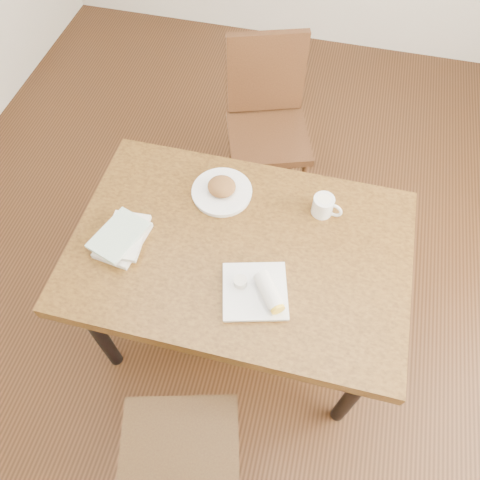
% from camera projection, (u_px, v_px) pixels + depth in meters
% --- Properties ---
extents(ground, '(4.00, 5.00, 0.01)m').
position_uv_depth(ground, '(240.00, 324.00, 2.43)').
color(ground, '#472814').
rests_on(ground, ground).
extents(room_walls, '(4.02, 5.02, 2.80)m').
position_uv_depth(room_walls, '(240.00, 40.00, 1.05)').
color(room_walls, silver).
rests_on(room_walls, ground).
extents(table, '(1.30, 0.86, 0.75)m').
position_uv_depth(table, '(240.00, 257.00, 1.86)').
color(table, brown).
rests_on(table, ground).
extents(chair_far, '(0.53, 0.53, 0.95)m').
position_uv_depth(chair_far, '(267.00, 115.00, 2.47)').
color(chair_far, '#4A2A15').
rests_on(chair_far, ground).
extents(plate_scone, '(0.25, 0.25, 0.08)m').
position_uv_depth(plate_scone, '(222.00, 190.00, 1.91)').
color(plate_scone, white).
rests_on(plate_scone, table).
extents(coffee_mug, '(0.12, 0.08, 0.08)m').
position_uv_depth(coffee_mug, '(324.00, 206.00, 1.84)').
color(coffee_mug, white).
rests_on(coffee_mug, table).
extents(plate_burrito, '(0.28, 0.28, 0.08)m').
position_uv_depth(plate_burrito, '(259.00, 291.00, 1.66)').
color(plate_burrito, white).
rests_on(plate_burrito, table).
extents(book_stack, '(0.21, 0.25, 0.06)m').
position_uv_depth(book_stack, '(123.00, 237.00, 1.78)').
color(book_stack, white).
rests_on(book_stack, table).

